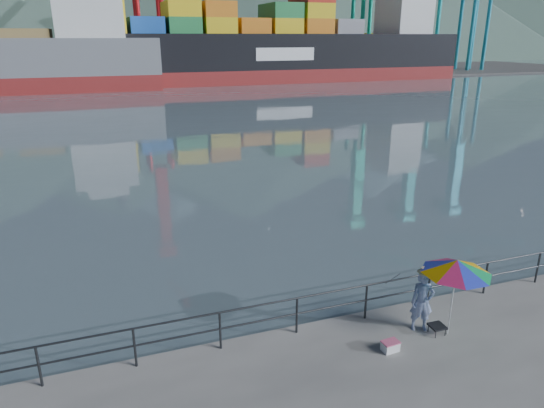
{
  "coord_description": "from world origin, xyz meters",
  "views": [
    {
      "loc": [
        -5.2,
        -8.17,
        7.22
      ],
      "look_at": [
        -0.13,
        6.0,
        2.0
      ],
      "focal_mm": 32.0,
      "sensor_mm": 36.0,
      "label": 1
    }
  ],
  "objects_px": {
    "beach_umbrella": "(457,267)",
    "cooler_bag": "(390,347)",
    "fisherman": "(422,302)",
    "container_ship": "(283,45)"
  },
  "relations": [
    {
      "from": "beach_umbrella",
      "to": "cooler_bag",
      "type": "relative_size",
      "value": 5.73
    },
    {
      "from": "fisherman",
      "to": "beach_umbrella",
      "type": "xyz_separation_m",
      "value": [
        0.55,
        -0.44,
        1.11
      ]
    },
    {
      "from": "cooler_bag",
      "to": "fisherman",
      "type": "bearing_deg",
      "value": 19.45
    },
    {
      "from": "beach_umbrella",
      "to": "container_ship",
      "type": "height_order",
      "value": "container_ship"
    },
    {
      "from": "beach_umbrella",
      "to": "fisherman",
      "type": "bearing_deg",
      "value": 141.45
    },
    {
      "from": "fisherman",
      "to": "cooler_bag",
      "type": "distance_m",
      "value": 1.51
    },
    {
      "from": "fisherman",
      "to": "beach_umbrella",
      "type": "relative_size",
      "value": 0.71
    },
    {
      "from": "cooler_bag",
      "to": "beach_umbrella",
      "type": "bearing_deg",
      "value": -1.06
    },
    {
      "from": "beach_umbrella",
      "to": "container_ship",
      "type": "xyz_separation_m",
      "value": [
        23.44,
        73.44,
        3.87
      ]
    },
    {
      "from": "beach_umbrella",
      "to": "cooler_bag",
      "type": "bearing_deg",
      "value": -176.62
    }
  ]
}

